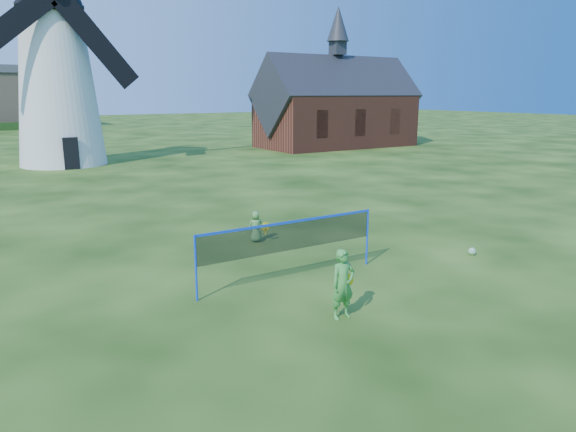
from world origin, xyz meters
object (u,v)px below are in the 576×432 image
(chapel, at_px, (336,108))
(player_boy, at_px, (256,226))
(player_girl, at_px, (343,284))
(windmill, at_px, (56,76))
(badminton_net, at_px, (290,237))
(play_ball, at_px, (472,251))

(chapel, relative_size, player_boy, 14.08)
(chapel, bearing_deg, player_girl, -126.89)
(windmill, xyz_separation_m, player_girl, (0.46, -29.24, -4.94))
(windmill, bearing_deg, player_girl, -89.09)
(player_boy, bearing_deg, player_girl, 99.59)
(windmill, height_order, badminton_net, windmill)
(chapel, distance_m, player_boy, 31.70)
(chapel, relative_size, play_ball, 63.52)
(chapel, height_order, player_girl, chapel)
(windmill, distance_m, player_girl, 29.66)
(badminton_net, bearing_deg, play_ball, -9.83)
(windmill, relative_size, chapel, 1.15)
(player_boy, height_order, play_ball, player_boy)
(badminton_net, distance_m, player_boy, 3.81)
(badminton_net, distance_m, player_girl, 2.55)
(windmill, distance_m, player_boy, 23.77)
(badminton_net, relative_size, player_boy, 5.09)
(play_ball, bearing_deg, chapel, 59.90)
(badminton_net, bearing_deg, player_boy, 74.28)
(windmill, height_order, play_ball, windmill)
(play_ball, bearing_deg, badminton_net, 170.17)
(windmill, relative_size, play_ball, 72.74)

